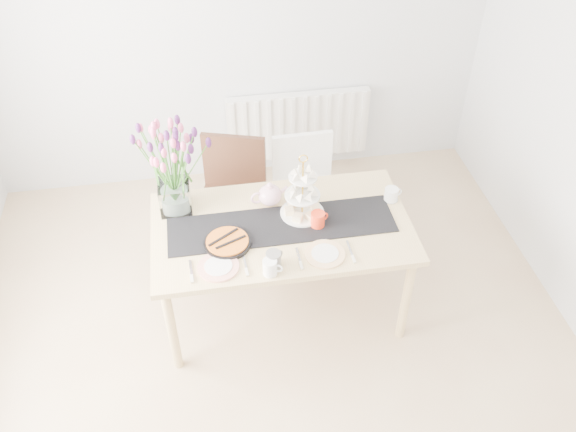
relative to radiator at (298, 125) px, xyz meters
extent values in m
plane|color=tan|center=(-0.50, -2.19, -0.45)|extent=(4.50, 4.50, 0.00)
plane|color=silver|center=(-0.50, 0.06, 0.85)|extent=(4.00, 0.00, 4.00)
cube|color=white|center=(0.00, 0.00, 0.00)|extent=(1.20, 0.08, 0.60)
cube|color=tan|center=(-0.38, -1.55, 0.28)|extent=(1.60, 0.90, 0.04)
cylinder|color=tan|center=(-1.11, -1.93, -0.09)|extent=(0.06, 0.06, 0.71)
cylinder|color=tan|center=(0.35, -1.93, -0.09)|extent=(0.06, 0.06, 0.71)
cylinder|color=tan|center=(-1.11, -1.17, -0.09)|extent=(0.06, 0.06, 0.71)
cylinder|color=tan|center=(0.35, -1.17, -0.09)|extent=(0.06, 0.06, 0.71)
cube|color=#351E13|center=(-0.67, -0.97, 0.02)|extent=(0.57, 0.57, 0.04)
cube|color=#351E13|center=(-0.60, -0.77, 0.25)|extent=(0.45, 0.17, 0.43)
cylinder|color=#351E13|center=(-0.89, -1.09, -0.23)|extent=(0.04, 0.04, 0.45)
cylinder|color=#351E13|center=(-0.55, -1.19, -0.23)|extent=(0.04, 0.04, 0.45)
cylinder|color=#351E13|center=(-0.78, -0.74, -0.23)|extent=(0.04, 0.04, 0.45)
cylinder|color=#351E13|center=(-0.44, -0.85, -0.23)|extent=(0.04, 0.04, 0.45)
cube|color=white|center=(-0.11, -0.98, 0.00)|extent=(0.45, 0.45, 0.04)
cube|color=white|center=(-0.11, -0.78, 0.23)|extent=(0.44, 0.05, 0.42)
cylinder|color=white|center=(-0.28, -1.17, -0.24)|extent=(0.04, 0.04, 0.43)
cylinder|color=white|center=(0.08, -1.15, -0.24)|extent=(0.04, 0.04, 0.43)
cylinder|color=white|center=(-0.29, -0.81, -0.24)|extent=(0.04, 0.04, 0.43)
cylinder|color=white|center=(0.07, -0.80, -0.24)|extent=(0.04, 0.04, 0.43)
cube|color=black|center=(-0.38, -1.55, 0.30)|extent=(1.40, 0.35, 0.01)
cube|color=silver|center=(-1.02, -1.28, 0.40)|extent=(0.19, 0.19, 0.19)
cylinder|color=gold|center=(-0.24, -1.47, 0.50)|extent=(0.01, 0.01, 0.41)
cylinder|color=white|center=(-0.24, -1.47, 0.31)|extent=(0.28, 0.28, 0.01)
cylinder|color=white|center=(-0.24, -1.47, 0.46)|extent=(0.22, 0.22, 0.01)
cylinder|color=white|center=(-0.24, -1.47, 0.59)|extent=(0.17, 0.17, 0.01)
cylinder|color=white|center=(0.35, -1.42, 0.34)|extent=(0.10, 0.10, 0.09)
cylinder|color=black|center=(-0.73, -1.67, 0.31)|extent=(0.28, 0.28, 0.02)
cylinder|color=orange|center=(-0.73, -1.67, 0.33)|extent=(0.25, 0.25, 0.01)
cylinder|color=slate|center=(-0.49, -1.89, 0.35)|extent=(0.13, 0.13, 0.11)
cylinder|color=white|center=(-0.51, -1.94, 0.35)|extent=(0.11, 0.11, 0.10)
cylinder|color=#FB3B1B|center=(-0.17, -1.59, 0.35)|extent=(0.11, 0.11, 0.10)
cylinder|color=white|center=(-0.80, -1.85, 0.31)|extent=(0.25, 0.25, 0.01)
cylinder|color=silver|center=(-0.18, -1.85, 0.31)|extent=(0.24, 0.24, 0.01)
camera|label=1|loc=(-0.81, -4.31, 2.83)|focal=38.00mm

